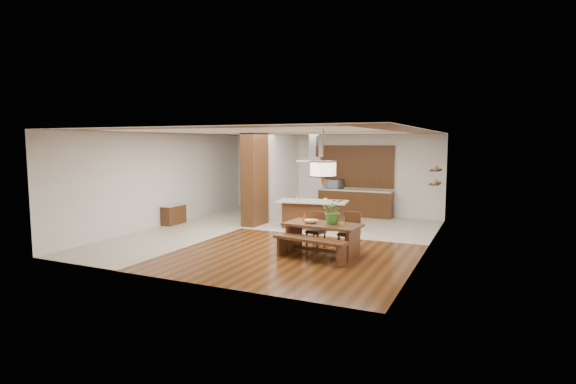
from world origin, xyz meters
The scene contains 25 objects.
room_shell centered at (0.00, 0.00, 2.06)m, with size 9.00×9.04×2.92m.
tile_hallway centered at (-2.75, 0.00, 0.01)m, with size 2.50×9.00×0.01m, color beige.
tile_kitchen centered at (1.25, 2.50, 0.01)m, with size 5.50×4.00×0.01m, color beige.
soffit_band centered at (0.00, 0.00, 2.88)m, with size 8.00×9.00×0.02m, color #3E220F.
partition_pier centered at (-1.40, 1.20, 1.45)m, with size 0.45×1.00×2.90m, color #321C0D.
partition_stub centered at (-1.40, 3.30, 1.45)m, with size 0.18×2.40×2.90m, color silver.
hallway_console centered at (-3.81, 0.20, 0.32)m, with size 0.37×0.88×0.63m, color #321C0D.
hallway_doorway centered at (-2.70, 4.40, 1.05)m, with size 1.10×0.20×2.10m, color #321C0D.
rear_counter centered at (1.00, 4.20, 0.48)m, with size 2.60×0.62×0.95m.
kitchen_window centered at (1.00, 4.46, 1.75)m, with size 2.60×0.08×1.50m, color brown.
shelf_lower centered at (3.87, 2.60, 1.40)m, with size 0.26×0.90×0.04m, color #321C0D.
shelf_upper centered at (3.87, 2.60, 1.80)m, with size 0.26×0.90×0.04m, color #321C0D.
dining_table centered at (1.85, -1.44, 0.54)m, with size 1.82×1.03×0.73m.
dining_bench centered at (1.79, -2.07, 0.25)m, with size 1.77×0.39×0.50m, color #321C0D, non-canonical shape.
dining_chair_left centered at (1.46, -0.87, 0.44)m, with size 0.39×0.39×0.89m, color #321C0D, non-canonical shape.
dining_chair_right centered at (2.33, -0.95, 0.47)m, with size 0.42×0.42×0.95m, color #321C0D, non-canonical shape.
pendant_lantern centered at (1.85, -1.44, 2.25)m, with size 0.64×0.64×1.31m, color beige, non-canonical shape.
foliage_plant centered at (2.09, -1.39, 1.03)m, with size 0.54×0.46×0.60m, color #387125.
fruit_bowl centered at (1.57, -1.49, 0.77)m, with size 0.30×0.30×0.07m, color beige.
napkin_cone centered at (1.33, -1.29, 0.83)m, with size 0.13×0.13×0.20m, color red.
gold_ornament centered at (2.38, -1.62, 0.78)m, with size 0.07×0.07×0.10m, color gold.
kitchen_island centered at (0.49, 1.44, 0.44)m, with size 2.18×1.20×0.86m.
range_hood centered at (0.49, 1.44, 2.46)m, with size 0.90×0.55×0.87m, color silver, non-canonical shape.
island_cup centered at (0.89, 1.38, 0.90)m, with size 0.12×0.12×0.10m, color white.
microwave centered at (0.18, 4.21, 1.12)m, with size 0.60×0.41×0.33m, color silver.
Camera 1 is at (5.40, -11.12, 2.60)m, focal length 28.00 mm.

